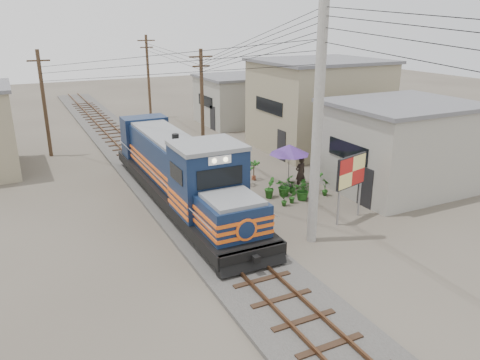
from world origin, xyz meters
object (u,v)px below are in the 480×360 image
vendor (300,173)px  locomotive (181,173)px  billboard (351,173)px  market_umbrella (289,150)px

vendor → locomotive: bearing=-10.6°
billboard → market_umbrella: bearing=74.7°
locomotive → billboard: 8.13m
market_umbrella → vendor: market_umbrella is taller
locomotive → market_umbrella: locomotive is taller
billboard → vendor: bearing=69.2°
locomotive → vendor: bearing=-5.4°
billboard → market_umbrella: billboard is taller
market_umbrella → vendor: bearing=-47.1°
locomotive → billboard: bearing=-39.9°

